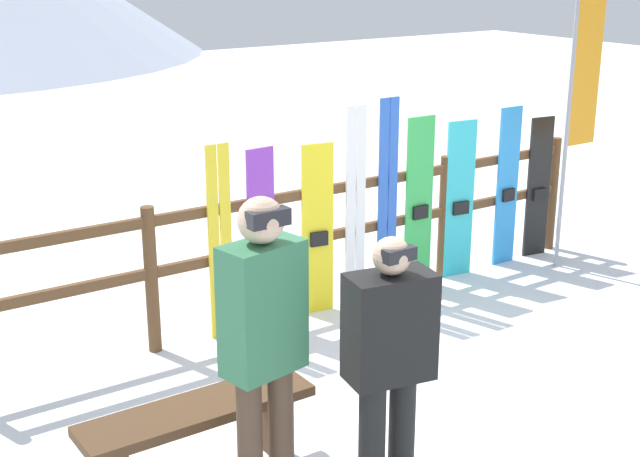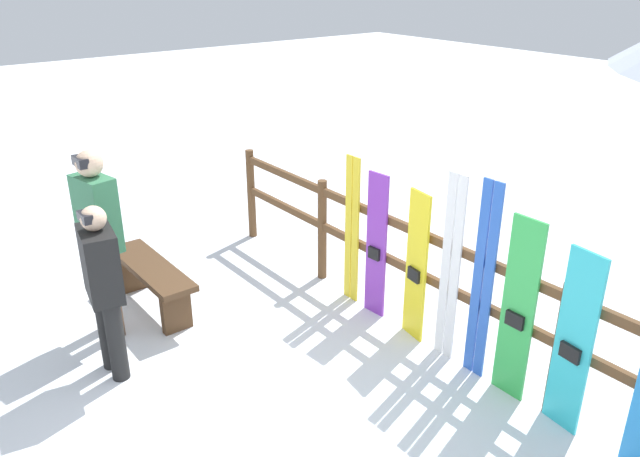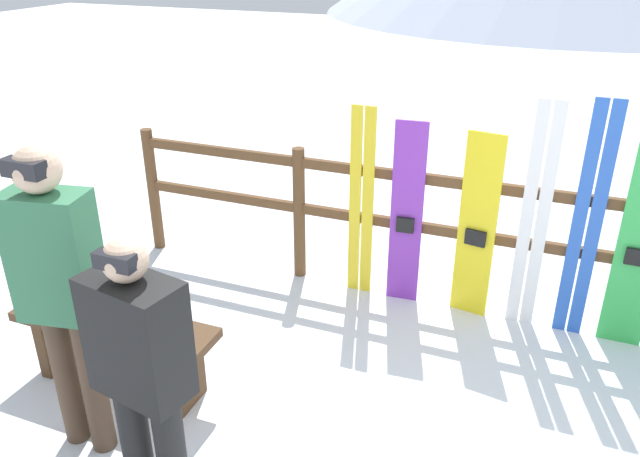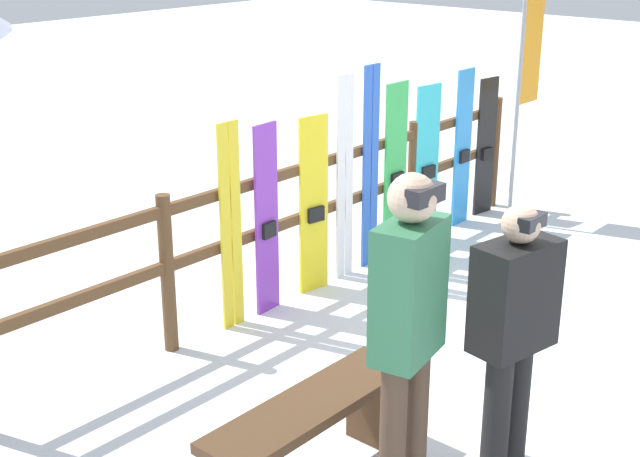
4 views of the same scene
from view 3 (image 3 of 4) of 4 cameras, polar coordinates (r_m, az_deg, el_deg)
fence at (r=4.81m, az=14.12°, el=-0.03°), size 5.89×0.10×1.15m
bench at (r=4.23m, az=-18.17°, el=-9.45°), size 1.36×0.36×0.50m
person_plaid_green at (r=3.48m, az=-22.69°, el=-4.69°), size 0.46×0.31×1.80m
person_black at (r=3.06m, az=-16.04°, el=-12.07°), size 0.50×0.33×1.54m
ski_pair_yellow at (r=4.89m, az=3.80°, el=2.30°), size 0.20×0.02×1.56m
snowboard_purple at (r=4.82m, az=7.91°, el=1.19°), size 0.25×0.07×1.48m
snowboard_yellow at (r=4.74m, az=14.15°, el=0.03°), size 0.28×0.09×1.45m
ski_pair_white at (r=4.67m, az=19.02°, el=0.83°), size 0.19×0.02×1.72m
ski_pair_blue at (r=4.67m, az=23.20°, el=0.36°), size 0.20×0.02×1.75m
snowboard_green at (r=4.74m, az=27.22°, el=-1.44°), size 0.29×0.06×1.56m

